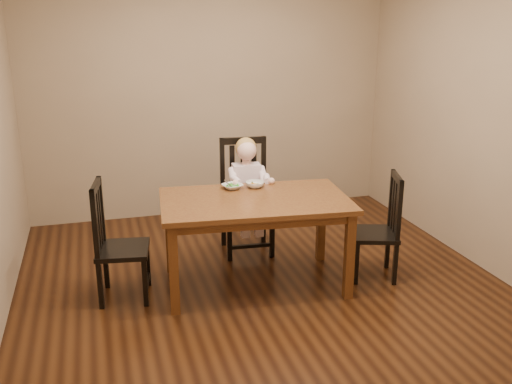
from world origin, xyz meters
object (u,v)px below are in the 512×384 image
object	(u,v)px
chair_right	(380,229)
toddler	(247,185)
bowl_veg	(255,185)
dining_table	(255,209)
chair_child	(246,198)
chair_left	(116,244)
bowl_peas	(232,187)

from	to	relation	value
chair_right	toddler	bearing A→B (deg)	66.42
chair_right	bowl_veg	bearing A→B (deg)	83.67
chair_right	dining_table	bearing A→B (deg)	100.21
chair_child	bowl_veg	size ratio (longest dim) A/B	6.67
bowl_veg	chair_left	bearing A→B (deg)	-169.42
dining_table	chair_right	xyz separation A→B (m)	(1.07, -0.15, -0.23)
dining_table	bowl_veg	xyz separation A→B (m)	(0.09, 0.30, 0.11)
chair_right	toddler	distance (m)	1.28
chair_right	chair_left	bearing A→B (deg)	102.23
dining_table	bowl_veg	distance (m)	0.33
chair_child	chair_right	xyz separation A→B (m)	(0.94, -0.89, -0.08)
chair_child	toddler	xyz separation A→B (m)	(-0.00, -0.05, 0.15)
chair_right	toddler	xyz separation A→B (m)	(-0.95, 0.84, 0.23)
chair_right	toddler	size ratio (longest dim) A/B	1.56
dining_table	chair_left	world-z (taller)	chair_left
chair_left	chair_right	bearing A→B (deg)	93.09
dining_table	chair_left	xyz separation A→B (m)	(-1.11, 0.07, -0.21)
chair_left	chair_right	size ratio (longest dim) A/B	1.05
toddler	bowl_peas	distance (m)	0.46
chair_right	bowl_veg	world-z (taller)	chair_right
chair_left	bowl_veg	distance (m)	1.26
chair_right	toddler	world-z (taller)	toddler
chair_child	chair_left	bearing A→B (deg)	33.08
toddler	bowl_peas	bearing A→B (deg)	63.46
chair_left	chair_child	bearing A→B (deg)	127.45
chair_left	toddler	world-z (taller)	chair_left
chair_left	bowl_peas	world-z (taller)	chair_left
chair_right	bowl_peas	xyz separation A→B (m)	(-1.18, 0.45, 0.34)
chair_child	bowl_peas	xyz separation A→B (m)	(-0.24, -0.44, 0.26)
dining_table	chair_right	distance (m)	1.10
dining_table	bowl_peas	xyz separation A→B (m)	(-0.11, 0.31, 0.11)
dining_table	bowl_peas	bearing A→B (deg)	109.79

